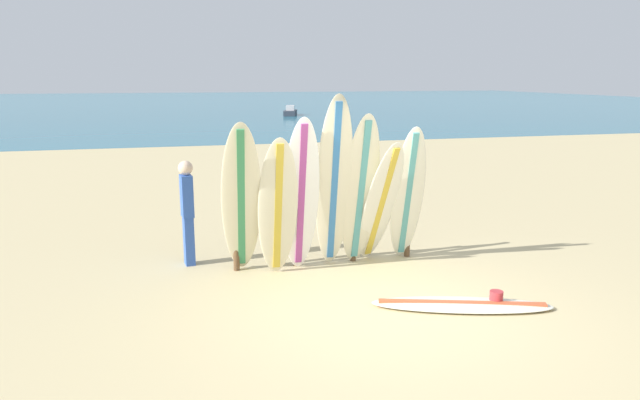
{
  "coord_description": "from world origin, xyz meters",
  "views": [
    {
      "loc": [
        -2.42,
        -6.17,
        2.8
      ],
      "look_at": [
        -0.22,
        2.33,
        0.92
      ],
      "focal_mm": 32.61,
      "sensor_mm": 36.0,
      "label": 1
    }
  ],
  "objects_px": {
    "surfboard_leaning_far_left": "(241,200)",
    "surfboard_leaning_center_left": "(301,196)",
    "surfboard_leaning_left": "(278,208)",
    "surfboard_leaning_center": "(334,184)",
    "sand_bucket": "(496,298)",
    "surfboard_rack": "(325,217)",
    "surfboard_leaning_far_right": "(408,195)",
    "beachgoer_standing": "(187,208)",
    "surfboard_leaning_right": "(381,203)",
    "surfboard_lying_on_sand": "(462,305)",
    "surfboard_leaning_center_right": "(360,191)",
    "small_boat_offshore": "(290,112)"
  },
  "relations": [
    {
      "from": "surfboard_leaning_far_right",
      "to": "beachgoer_standing",
      "type": "relative_size",
      "value": 1.34
    },
    {
      "from": "surfboard_rack",
      "to": "surfboard_leaning_center",
      "type": "xyz_separation_m",
      "value": [
        0.05,
        -0.32,
        0.56
      ]
    },
    {
      "from": "beachgoer_standing",
      "to": "surfboard_leaning_far_right",
      "type": "bearing_deg",
      "value": -13.32
    },
    {
      "from": "surfboard_leaning_left",
      "to": "surfboard_leaning_center_left",
      "type": "relative_size",
      "value": 0.89
    },
    {
      "from": "surfboard_leaning_far_left",
      "to": "surfboard_leaning_center_left",
      "type": "height_order",
      "value": "surfboard_leaning_center_left"
    },
    {
      "from": "surfboard_leaning_center_left",
      "to": "surfboard_leaning_center_right",
      "type": "relative_size",
      "value": 0.99
    },
    {
      "from": "surfboard_leaning_center_right",
      "to": "surfboard_lying_on_sand",
      "type": "height_order",
      "value": "surfboard_leaning_center_right"
    },
    {
      "from": "surfboard_rack",
      "to": "surfboard_leaning_center",
      "type": "height_order",
      "value": "surfboard_leaning_center"
    },
    {
      "from": "surfboard_leaning_far_left",
      "to": "surfboard_leaning_far_right",
      "type": "bearing_deg",
      "value": 1.26
    },
    {
      "from": "surfboard_leaning_left",
      "to": "sand_bucket",
      "type": "height_order",
      "value": "surfboard_leaning_left"
    },
    {
      "from": "surfboard_leaning_left",
      "to": "surfboard_leaning_center",
      "type": "bearing_deg",
      "value": 6.74
    },
    {
      "from": "beachgoer_standing",
      "to": "surfboard_leaning_center_left",
      "type": "bearing_deg",
      "value": -26.74
    },
    {
      "from": "surfboard_leaning_center",
      "to": "surfboard_leaning_far_right",
      "type": "distance_m",
      "value": 1.18
    },
    {
      "from": "surfboard_leaning_far_left",
      "to": "sand_bucket",
      "type": "xyz_separation_m",
      "value": [
        2.93,
        -1.79,
        -1.03
      ]
    },
    {
      "from": "surfboard_leaning_center_right",
      "to": "surfboard_leaning_center",
      "type": "bearing_deg",
      "value": -176.07
    },
    {
      "from": "surfboard_lying_on_sand",
      "to": "surfboard_leaning_center",
      "type": "bearing_deg",
      "value": 122.47
    },
    {
      "from": "surfboard_leaning_left",
      "to": "surfboard_leaning_center_right",
      "type": "relative_size",
      "value": 0.87
    },
    {
      "from": "small_boat_offshore",
      "to": "sand_bucket",
      "type": "bearing_deg",
      "value": -97.61
    },
    {
      "from": "surfboard_leaning_center_left",
      "to": "surfboard_lying_on_sand",
      "type": "distance_m",
      "value": 2.65
    },
    {
      "from": "surfboard_leaning_right",
      "to": "surfboard_rack",
      "type": "bearing_deg",
      "value": 159.12
    },
    {
      "from": "small_boat_offshore",
      "to": "beachgoer_standing",
      "type": "bearing_deg",
      "value": -104.24
    },
    {
      "from": "surfboard_leaning_center_right",
      "to": "surfboard_leaning_right",
      "type": "distance_m",
      "value": 0.37
    },
    {
      "from": "surfboard_leaning_far_left",
      "to": "surfboard_rack",
      "type": "bearing_deg",
      "value": 15.57
    },
    {
      "from": "surfboard_rack",
      "to": "surfboard_leaning_right",
      "type": "distance_m",
      "value": 0.86
    },
    {
      "from": "surfboard_leaning_center",
      "to": "sand_bucket",
      "type": "xyz_separation_m",
      "value": [
        1.59,
        -1.83,
        -1.2
      ]
    },
    {
      "from": "surfboard_leaning_far_right",
      "to": "surfboard_lying_on_sand",
      "type": "bearing_deg",
      "value": -90.42
    },
    {
      "from": "surfboard_leaning_left",
      "to": "surfboard_leaning_far_left",
      "type": "bearing_deg",
      "value": 173.07
    },
    {
      "from": "surfboard_leaning_far_left",
      "to": "sand_bucket",
      "type": "height_order",
      "value": "surfboard_leaning_far_left"
    },
    {
      "from": "surfboard_leaning_far_left",
      "to": "surfboard_leaning_center_left",
      "type": "xyz_separation_m",
      "value": [
        0.85,
        0.03,
        0.01
      ]
    },
    {
      "from": "surfboard_leaning_left",
      "to": "beachgoer_standing",
      "type": "height_order",
      "value": "surfboard_leaning_left"
    },
    {
      "from": "surfboard_leaning_center_left",
      "to": "small_boat_offshore",
      "type": "bearing_deg",
      "value": 78.58
    },
    {
      "from": "surfboard_leaning_center_right",
      "to": "surfboard_leaning_far_right",
      "type": "bearing_deg",
      "value": -0.93
    },
    {
      "from": "surfboard_lying_on_sand",
      "to": "surfboard_leaning_far_right",
      "type": "bearing_deg",
      "value": 89.58
    },
    {
      "from": "surfboard_leaning_far_left",
      "to": "surfboard_leaning_center_left",
      "type": "bearing_deg",
      "value": 1.82
    },
    {
      "from": "surfboard_lying_on_sand",
      "to": "beachgoer_standing",
      "type": "bearing_deg",
      "value": 141.18
    },
    {
      "from": "surfboard_leaning_far_left",
      "to": "small_boat_offshore",
      "type": "relative_size",
      "value": 0.83
    },
    {
      "from": "surfboard_leaning_left",
      "to": "surfboard_leaning_center",
      "type": "distance_m",
      "value": 0.89
    },
    {
      "from": "surfboard_leaning_center_left",
      "to": "surfboard_leaning_right",
      "type": "relative_size",
      "value": 1.19
    },
    {
      "from": "surfboard_rack",
      "to": "surfboard_leaning_left",
      "type": "xyz_separation_m",
      "value": [
        -0.79,
        -0.42,
        0.28
      ]
    },
    {
      "from": "surfboard_leaning_far_left",
      "to": "surfboard_leaning_left",
      "type": "xyz_separation_m",
      "value": [
        0.5,
        -0.06,
        -0.12
      ]
    },
    {
      "from": "surfboard_rack",
      "to": "surfboard_leaning_center_left",
      "type": "distance_m",
      "value": 0.69
    },
    {
      "from": "surfboard_leaning_far_left",
      "to": "surfboard_leaning_center_left",
      "type": "distance_m",
      "value": 0.85
    },
    {
      "from": "surfboard_rack",
      "to": "surfboard_leaning_far_right",
      "type": "relative_size",
      "value": 1.32
    },
    {
      "from": "sand_bucket",
      "to": "surfboard_leaning_far_right",
      "type": "bearing_deg",
      "value": 103.25
    },
    {
      "from": "surfboard_leaning_center",
      "to": "sand_bucket",
      "type": "bearing_deg",
      "value": -49.06
    },
    {
      "from": "surfboard_leaning_center",
      "to": "small_boat_offshore",
      "type": "distance_m",
      "value": 34.51
    },
    {
      "from": "surfboard_rack",
      "to": "surfboard_leaning_far_left",
      "type": "distance_m",
      "value": 1.4
    },
    {
      "from": "surfboard_rack",
      "to": "surfboard_leaning_center_left",
      "type": "xyz_separation_m",
      "value": [
        -0.44,
        -0.33,
        0.41
      ]
    },
    {
      "from": "surfboard_leaning_center_left",
      "to": "sand_bucket",
      "type": "xyz_separation_m",
      "value": [
        2.08,
        -1.82,
        -1.05
      ]
    },
    {
      "from": "small_boat_offshore",
      "to": "surfboard_leaning_center",
      "type": "bearing_deg",
      "value": -100.62
    }
  ]
}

